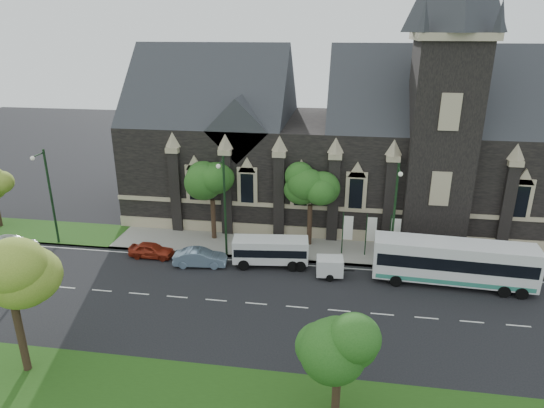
% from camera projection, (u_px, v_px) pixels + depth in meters
% --- Properties ---
extents(ground, '(160.00, 160.00, 0.00)m').
position_uv_depth(ground, '(256.00, 304.00, 34.73)').
color(ground, black).
rests_on(ground, ground).
extents(sidewalk, '(80.00, 5.00, 0.15)m').
position_uv_depth(sidewalk, '(275.00, 247.00, 43.51)').
color(sidewalk, gray).
rests_on(sidewalk, ground).
extents(museum, '(40.00, 17.70, 29.90)m').
position_uv_depth(museum, '(338.00, 139.00, 48.55)').
color(museum, black).
rests_on(museum, ground).
extents(tree_park_near, '(4.42, 4.42, 8.56)m').
position_uv_depth(tree_park_near, '(14.00, 270.00, 26.06)').
color(tree_park_near, black).
rests_on(tree_park_near, ground).
extents(tree_park_east, '(3.40, 3.40, 6.28)m').
position_uv_depth(tree_park_east, '(343.00, 335.00, 23.60)').
color(tree_park_east, black).
rests_on(tree_park_east, ground).
extents(tree_walk_right, '(4.08, 4.08, 7.80)m').
position_uv_depth(tree_walk_right, '(313.00, 185.00, 42.17)').
color(tree_walk_right, black).
rests_on(tree_walk_right, ground).
extents(tree_walk_left, '(3.91, 3.91, 7.64)m').
position_uv_depth(tree_walk_left, '(214.00, 181.00, 43.48)').
color(tree_walk_left, black).
rests_on(tree_walk_left, ground).
extents(street_lamp_near, '(0.36, 1.88, 9.00)m').
position_uv_depth(street_lamp_near, '(395.00, 211.00, 38.09)').
color(street_lamp_near, black).
rests_on(street_lamp_near, ground).
extents(street_lamp_mid, '(0.36, 1.88, 9.00)m').
position_uv_depth(street_lamp_mid, '(224.00, 202.00, 40.10)').
color(street_lamp_mid, black).
rests_on(street_lamp_mid, ground).
extents(street_lamp_far, '(0.36, 1.88, 9.00)m').
position_uv_depth(street_lamp_far, '(49.00, 192.00, 42.39)').
color(street_lamp_far, black).
rests_on(street_lamp_far, ground).
extents(banner_flag_left, '(0.90, 0.10, 4.00)m').
position_uv_depth(banner_flag_left, '(346.00, 230.00, 41.34)').
color(banner_flag_left, black).
rests_on(banner_flag_left, ground).
extents(banner_flag_center, '(0.90, 0.10, 4.00)m').
position_uv_depth(banner_flag_center, '(370.00, 232.00, 41.05)').
color(banner_flag_center, black).
rests_on(banner_flag_center, ground).
extents(banner_flag_right, '(0.90, 0.10, 4.00)m').
position_uv_depth(banner_flag_right, '(393.00, 233.00, 40.77)').
color(banner_flag_right, black).
rests_on(banner_flag_right, ground).
extents(tour_coach, '(12.16, 3.32, 3.51)m').
position_uv_depth(tour_coach, '(453.00, 262.00, 36.76)').
color(tour_coach, white).
rests_on(tour_coach, ground).
extents(shuttle_bus, '(6.42, 2.83, 2.41)m').
position_uv_depth(shuttle_bus, '(271.00, 250.00, 39.87)').
color(shuttle_bus, silver).
rests_on(shuttle_bus, ground).
extents(box_trailer, '(3.11, 1.83, 1.63)m').
position_uv_depth(box_trailer, '(330.00, 266.00, 38.19)').
color(box_trailer, silver).
rests_on(box_trailer, ground).
extents(sedan, '(4.59, 2.06, 1.46)m').
position_uv_depth(sedan, '(200.00, 258.00, 40.05)').
color(sedan, '#748EA8').
rests_on(sedan, ground).
extents(car_far_red, '(3.92, 1.61, 1.33)m').
position_uv_depth(car_far_red, '(151.00, 250.00, 41.56)').
color(car_far_red, maroon).
rests_on(car_far_red, ground).
extents(car_far_white, '(4.73, 2.18, 1.34)m').
position_uv_depth(car_far_white, '(12.00, 243.00, 42.81)').
color(car_far_white, silver).
rests_on(car_far_white, ground).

